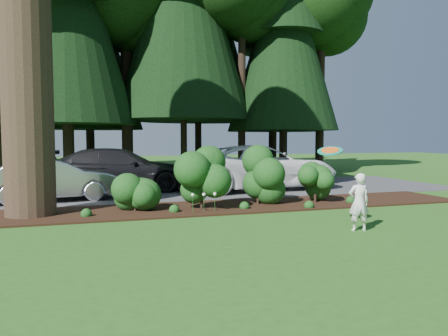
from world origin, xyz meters
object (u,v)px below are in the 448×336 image
at_px(car_silver_wagon, 53,180).
at_px(child, 359,202).
at_px(car_white_suv, 259,167).
at_px(frisbee, 330,151).
at_px(car_dark_suv, 120,169).

xyz_separation_m(car_silver_wagon, child, (6.57, -6.61, -0.07)).
bearing_deg(car_silver_wagon, car_white_suv, -90.57).
bearing_deg(frisbee, child, -27.33).
xyz_separation_m(car_white_suv, frisbee, (-1.37, -7.27, 0.85)).
bearing_deg(frisbee, car_silver_wagon, 133.56).
height_order(child, frisbee, frisbee).
bearing_deg(frisbee, car_dark_suv, 114.10).
xyz_separation_m(car_white_suv, child, (-0.81, -7.55, -0.25)).
relative_size(car_silver_wagon, child, 3.24).
distance_m(car_silver_wagon, child, 9.32).
relative_size(car_dark_suv, frisbee, 9.78).
bearing_deg(car_white_suv, child, 169.84).
relative_size(child, frisbee, 2.25).
xyz_separation_m(child, frisbee, (-0.56, 0.29, 1.10)).
distance_m(car_dark_suv, frisbee, 9.35).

